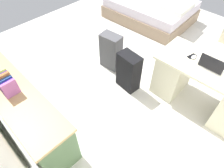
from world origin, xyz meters
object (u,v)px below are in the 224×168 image
object	(u,v)px
credenza	(24,111)
laptop	(212,65)
suitcase_black	(129,72)
computer_mouse	(194,57)
cell_phone_by_mouse	(192,56)
desk	(204,86)
bed	(151,9)
suitcase_spare_grey	(111,51)

from	to	relation	value
credenza	laptop	size ratio (longest dim) A/B	5.69
suitcase_black	computer_mouse	size ratio (longest dim) A/B	6.55
laptop	cell_phone_by_mouse	world-z (taller)	laptop
credenza	cell_phone_by_mouse	bearing A→B (deg)	-119.29
desk	bed	size ratio (longest dim) A/B	0.74
suitcase_black	laptop	world-z (taller)	laptop
credenza	laptop	world-z (taller)	laptop
bed	suitcase_spare_grey	distance (m)	1.96
laptop	computer_mouse	xyz separation A→B (m)	(0.26, -0.03, -0.03)
bed	computer_mouse	world-z (taller)	computer_mouse
desk	suitcase_black	distance (m)	1.13
bed	suitcase_spare_grey	world-z (taller)	suitcase_spare_grey
credenza	desk	bearing A→B (deg)	-125.90
desk	cell_phone_by_mouse	xyz separation A→B (m)	(0.32, -0.02, 0.36)
bed	cell_phone_by_mouse	xyz separation A→B (m)	(-1.80, 1.54, 0.51)
cell_phone_by_mouse	suitcase_black	bearing A→B (deg)	50.32
credenza	laptop	distance (m)	2.53
desk	computer_mouse	world-z (taller)	computer_mouse
desk	suitcase_black	world-z (taller)	desk
suitcase_black	computer_mouse	bearing A→B (deg)	-141.09
laptop	computer_mouse	world-z (taller)	laptop
credenza	suitcase_black	distance (m)	1.63
computer_mouse	laptop	bearing A→B (deg)	170.98
computer_mouse	suitcase_black	bearing A→B (deg)	32.76
computer_mouse	bed	bearing A→B (deg)	-42.01
bed	computer_mouse	size ratio (longest dim) A/B	19.84
credenza	laptop	xyz separation A→B (m)	(-1.45, -2.02, 0.44)
suitcase_spare_grey	computer_mouse	world-z (taller)	computer_mouse
suitcase_spare_grey	cell_phone_by_mouse	distance (m)	1.37
suitcase_black	desk	bearing A→B (deg)	-150.06
credenza	bed	world-z (taller)	credenza
credenza	suitcase_spare_grey	bearing A→B (deg)	-86.68
suitcase_black	laptop	distance (m)	1.19
credenza	bed	distance (m)	3.67
suitcase_spare_grey	bed	bearing A→B (deg)	-81.06
computer_mouse	suitcase_spare_grey	bearing A→B (deg)	12.68
credenza	laptop	bearing A→B (deg)	-125.64
suitcase_black	suitcase_spare_grey	xyz separation A→B (m)	(0.56, -0.17, 0.00)
cell_phone_by_mouse	laptop	bearing A→B (deg)	-173.80
desk	laptop	xyz separation A→B (m)	(0.03, 0.02, 0.41)
suitcase_black	cell_phone_by_mouse	xyz separation A→B (m)	(-0.69, -0.51, 0.43)
desk	cell_phone_by_mouse	world-z (taller)	cell_phone_by_mouse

